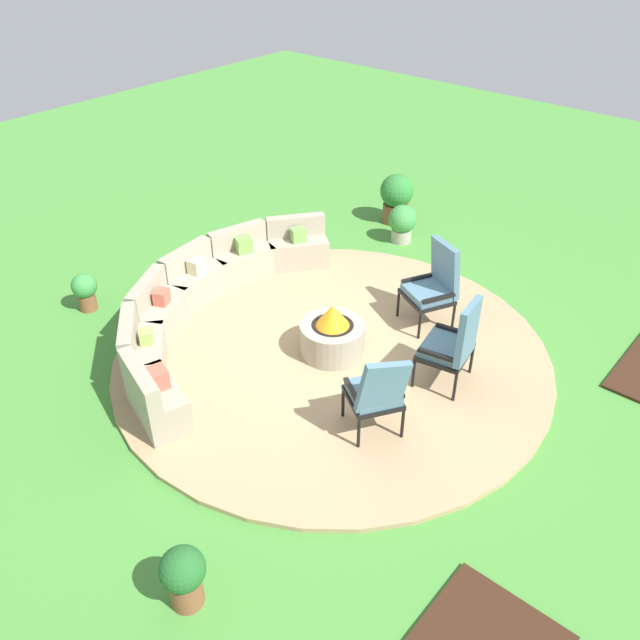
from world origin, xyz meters
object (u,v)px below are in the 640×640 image
(fire_pit, at_px, (332,334))
(curved_stone_bench, at_px, (204,301))
(potted_plant_3, at_px, (402,222))
(potted_plant_0, at_px, (396,196))
(lounge_chair_front_right, at_px, (454,342))
(lounge_chair_back_left, at_px, (434,284))
(potted_plant_1, at_px, (184,575))
(lounge_chair_front_left, at_px, (377,392))
(potted_plant_2, at_px, (85,290))

(fire_pit, xyz_separation_m, curved_stone_bench, (-0.55, 1.74, 0.03))
(potted_plant_3, bearing_deg, potted_plant_0, 42.92)
(fire_pit, distance_m, lounge_chair_front_right, 1.52)
(lounge_chair_back_left, height_order, potted_plant_3, lounge_chair_back_left)
(potted_plant_0, bearing_deg, lounge_chair_front_right, -136.66)
(curved_stone_bench, relative_size, potted_plant_3, 6.94)
(lounge_chair_front_right, height_order, potted_plant_1, lounge_chair_front_right)
(lounge_chair_front_right, relative_size, potted_plant_1, 1.82)
(lounge_chair_front_right, bearing_deg, lounge_chair_front_left, 160.96)
(potted_plant_3, bearing_deg, curved_stone_bench, 170.28)
(fire_pit, xyz_separation_m, potted_plant_0, (3.65, 1.61, 0.14))
(potted_plant_0, bearing_deg, potted_plant_1, -157.95)
(fire_pit, relative_size, curved_stone_bench, 0.18)
(potted_plant_0, distance_m, potted_plant_3, 0.75)
(lounge_chair_back_left, bearing_deg, lounge_chair_front_right, 158.64)
(potted_plant_3, bearing_deg, lounge_chair_front_right, -136.57)
(curved_stone_bench, bearing_deg, potted_plant_2, 118.62)
(curved_stone_bench, bearing_deg, potted_plant_0, -1.72)
(potted_plant_2, height_order, potted_plant_3, potted_plant_3)
(lounge_chair_back_left, bearing_deg, fire_pit, 93.97)
(potted_plant_1, xyz_separation_m, potted_plant_3, (6.49, 2.34, -0.01))
(curved_stone_bench, height_order, potted_plant_0, potted_plant_0)
(fire_pit, height_order, curved_stone_bench, curved_stone_bench)
(fire_pit, xyz_separation_m, potted_plant_1, (-3.37, -1.23, 0.03))
(lounge_chair_front_left, relative_size, potted_plant_1, 1.71)
(lounge_chair_front_right, xyz_separation_m, lounge_chair_back_left, (0.94, 0.85, 0.01))
(lounge_chair_front_left, bearing_deg, potted_plant_0, 64.89)
(potted_plant_3, bearing_deg, lounge_chair_front_left, -148.91)
(lounge_chair_front_right, height_order, potted_plant_0, lounge_chair_front_right)
(curved_stone_bench, bearing_deg, lounge_chair_front_right, -72.49)
(fire_pit, relative_size, potted_plant_1, 1.28)
(fire_pit, distance_m, potted_plant_3, 3.30)
(lounge_chair_front_left, xyz_separation_m, potted_plant_3, (3.91, 2.36, -0.27))
(lounge_chair_back_left, height_order, potted_plant_0, lounge_chair_back_left)
(lounge_chair_back_left, relative_size, potted_plant_3, 1.84)
(potted_plant_1, bearing_deg, lounge_chair_back_left, 8.03)
(potted_plant_2, bearing_deg, fire_pit, -67.02)
(curved_stone_bench, height_order, potted_plant_3, curved_stone_bench)
(lounge_chair_front_left, height_order, potted_plant_0, lounge_chair_front_left)
(curved_stone_bench, xyz_separation_m, lounge_chair_back_left, (1.93, -2.30, 0.28))
(potted_plant_2, bearing_deg, lounge_chair_front_right, -68.70)
(fire_pit, distance_m, potted_plant_2, 3.52)
(potted_plant_1, bearing_deg, lounge_chair_front_left, -0.28)
(lounge_chair_front_right, bearing_deg, curved_stone_bench, 96.35)
(curved_stone_bench, relative_size, lounge_chair_back_left, 3.78)
(fire_pit, bearing_deg, potted_plant_1, -159.91)
(potted_plant_3, bearing_deg, potted_plant_1, -160.13)
(curved_stone_bench, distance_m, lounge_chair_front_left, 3.00)
(potted_plant_0, height_order, potted_plant_1, potted_plant_0)
(curved_stone_bench, bearing_deg, lounge_chair_back_left, -50.01)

